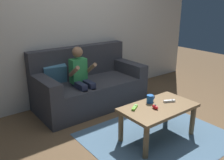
% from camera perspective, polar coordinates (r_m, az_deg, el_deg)
% --- Properties ---
extents(ground_plane, '(10.15, 10.15, 0.00)m').
position_cam_1_polar(ground_plane, '(2.97, 9.48, -13.86)').
color(ground_plane, brown).
extents(wall_back, '(5.08, 0.05, 2.50)m').
position_cam_1_polar(wall_back, '(3.89, -8.56, 13.50)').
color(wall_back, beige).
rests_on(wall_back, ground).
extents(couch, '(1.63, 0.80, 0.89)m').
position_cam_1_polar(couch, '(3.74, -5.62, -1.42)').
color(couch, '#38383D').
rests_on(couch, ground).
extents(person_seated_on_couch, '(0.32, 0.40, 0.96)m').
position_cam_1_polar(person_seated_on_couch, '(3.41, -7.18, 0.76)').
color(person_seated_on_couch, '#282D47').
rests_on(person_seated_on_couch, ground).
extents(coffee_table, '(0.89, 0.51, 0.41)m').
position_cam_1_polar(coffee_table, '(2.88, 10.87, -7.32)').
color(coffee_table, brown).
rests_on(coffee_table, ground).
extents(area_rug, '(1.61, 1.37, 0.01)m').
position_cam_1_polar(area_rug, '(3.04, 10.48, -13.00)').
color(area_rug, slate).
rests_on(area_rug, ground).
extents(game_remote_lime_near_edge, '(0.14, 0.10, 0.03)m').
position_cam_1_polar(game_remote_lime_near_edge, '(2.75, 5.37, -6.47)').
color(game_remote_lime_near_edge, '#72C638').
rests_on(game_remote_lime_near_edge, coffee_table).
extents(nunchuk_red, '(0.05, 0.09, 0.05)m').
position_cam_1_polar(nunchuk_red, '(2.78, 10.11, -6.27)').
color(nunchuk_red, red).
rests_on(nunchuk_red, coffee_table).
extents(game_remote_white_far_corner, '(0.14, 0.09, 0.03)m').
position_cam_1_polar(game_remote_white_far_corner, '(2.99, 13.35, -4.83)').
color(game_remote_white_far_corner, white).
rests_on(game_remote_white_far_corner, coffee_table).
extents(coffee_mug, '(0.12, 0.08, 0.10)m').
position_cam_1_polar(coffee_mug, '(2.91, 8.99, -4.42)').
color(coffee_mug, '#1959B2').
rests_on(coffee_mug, coffee_table).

